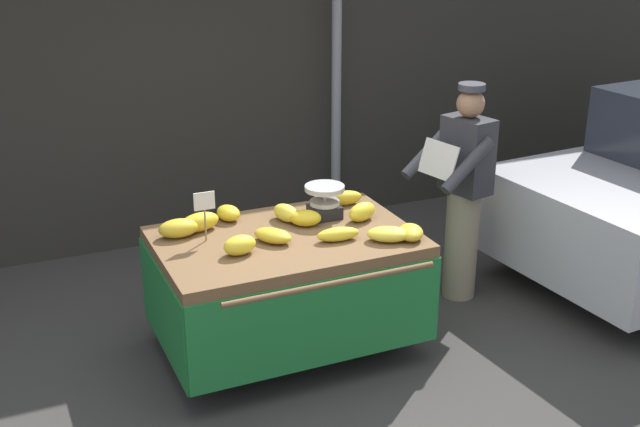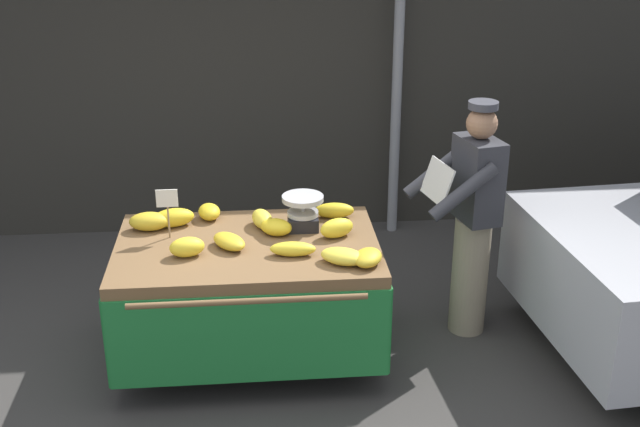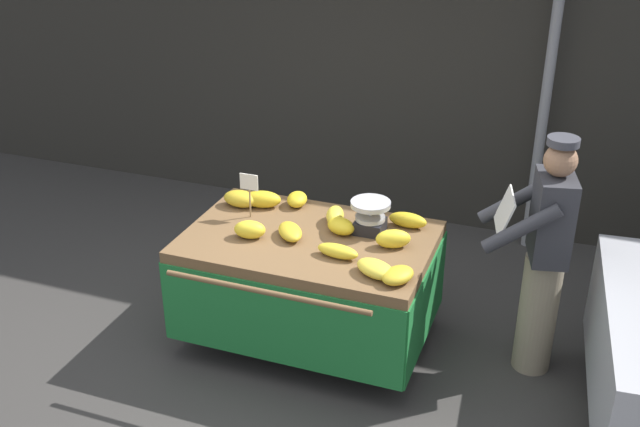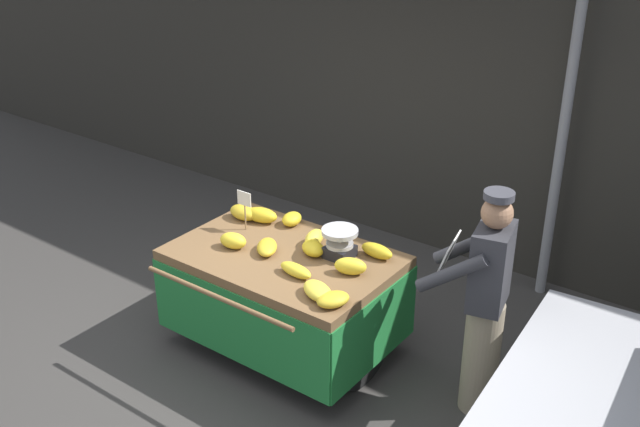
% 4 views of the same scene
% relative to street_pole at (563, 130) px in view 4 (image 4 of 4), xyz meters
% --- Properties ---
extents(ground_plane, '(60.00, 60.00, 0.00)m').
position_rel_street_pole_xyz_m(ground_plane, '(-1.45, -2.52, -1.56)').
color(ground_plane, '#383533').
extents(back_wall, '(16.00, 0.24, 3.80)m').
position_rel_street_pole_xyz_m(back_wall, '(-1.45, 0.31, 0.34)').
color(back_wall, '#2D2B26').
rests_on(back_wall, ground).
extents(street_pole, '(0.09, 0.09, 3.13)m').
position_rel_street_pole_xyz_m(street_pole, '(0.00, 0.00, 0.00)').
color(street_pole, gray).
rests_on(street_pole, ground).
extents(banana_cart, '(1.73, 1.34, 0.87)m').
position_rel_street_pole_xyz_m(banana_cart, '(-1.35, -2.10, -0.92)').
color(banana_cart, brown).
rests_on(banana_cart, ground).
extents(weighing_scale, '(0.28, 0.28, 0.24)m').
position_rel_street_pole_xyz_m(weighing_scale, '(-0.97, -1.88, -0.57)').
color(weighing_scale, black).
rests_on(weighing_scale, banana_cart).
extents(price_sign, '(0.14, 0.01, 0.34)m').
position_rel_street_pole_xyz_m(price_sign, '(-1.85, -1.96, -0.44)').
color(price_sign, '#997A51').
rests_on(price_sign, banana_cart).
extents(banana_bunch_0, '(0.24, 0.18, 0.12)m').
position_rel_street_pole_xyz_m(banana_bunch_0, '(-1.72, -2.25, -0.63)').
color(banana_bunch_0, yellow).
rests_on(banana_bunch_0, banana_cart).
extents(banana_bunch_1, '(0.33, 0.28, 0.10)m').
position_rel_street_pole_xyz_m(banana_bunch_1, '(-0.76, -2.44, -0.64)').
color(banana_bunch_1, yellow).
rests_on(banana_bunch_1, banana_cart).
extents(banana_bunch_2, '(0.30, 0.14, 0.09)m').
position_rel_street_pole_xyz_m(banana_bunch_2, '(-1.06, -2.30, -0.65)').
color(banana_bunch_2, yellow).
rests_on(banana_bunch_2, banana_cart).
extents(banana_bunch_3, '(0.27, 0.21, 0.13)m').
position_rel_street_pole_xyz_m(banana_bunch_3, '(-0.75, -2.05, -0.63)').
color(banana_bunch_3, yellow).
rests_on(banana_bunch_3, banana_cart).
extents(banana_bunch_4, '(0.29, 0.31, 0.09)m').
position_rel_street_pole_xyz_m(banana_bunch_4, '(-1.46, -2.15, -0.65)').
color(banana_bunch_4, gold).
rests_on(banana_bunch_4, banana_cart).
extents(banana_bunch_5, '(0.28, 0.13, 0.11)m').
position_rel_street_pole_xyz_m(banana_bunch_5, '(-0.74, -1.72, -0.64)').
color(banana_bunch_5, gold).
rests_on(banana_bunch_5, banana_cart).
extents(banana_bunch_6, '(0.26, 0.23, 0.11)m').
position_rel_street_pole_xyz_m(banana_bunch_6, '(-1.15, -1.97, -0.64)').
color(banana_bunch_6, gold).
rests_on(banana_bunch_6, banana_cart).
extents(banana_bunch_7, '(0.19, 0.26, 0.12)m').
position_rel_street_pole_xyz_m(banana_bunch_7, '(-1.24, -1.84, -0.63)').
color(banana_bunch_7, yellow).
rests_on(banana_bunch_7, banana_cart).
extents(banana_bunch_8, '(0.19, 0.23, 0.11)m').
position_rel_street_pole_xyz_m(banana_bunch_8, '(-1.60, -1.66, -0.64)').
color(banana_bunch_8, gold).
rests_on(banana_bunch_8, banana_cart).
extents(banana_bunch_9, '(0.31, 0.20, 0.13)m').
position_rel_street_pole_xyz_m(banana_bunch_9, '(-1.84, -1.77, -0.63)').
color(banana_bunch_9, gold).
rests_on(banana_bunch_9, banana_cart).
extents(banana_bunch_10, '(0.25, 0.29, 0.09)m').
position_rel_street_pole_xyz_m(banana_bunch_10, '(-0.61, -2.47, -0.65)').
color(banana_bunch_10, gold).
rests_on(banana_bunch_10, banana_cart).
extents(banana_bunch_11, '(0.27, 0.17, 0.12)m').
position_rel_street_pole_xyz_m(banana_bunch_11, '(-2.00, -1.82, -0.63)').
color(banana_bunch_11, gold).
rests_on(banana_bunch_11, banana_cart).
extents(vendor_person, '(0.65, 0.60, 1.71)m').
position_rel_street_pole_xyz_m(vendor_person, '(0.22, -1.84, -0.69)').
color(vendor_person, gray).
rests_on(vendor_person, ground).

